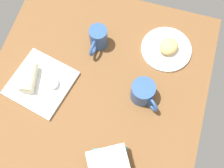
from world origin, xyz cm
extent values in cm
cube|color=brown|center=(0.00, 0.00, 2.00)|extent=(110.00, 90.00, 4.00)
cylinder|color=white|center=(32.64, -24.11, 4.70)|extent=(21.72, 21.72, 1.40)
ellipsoid|color=#DAB468|center=(32.51, -24.69, 7.82)|extent=(11.26, 10.96, 4.84)
cube|color=white|center=(2.71, 22.27, 4.80)|extent=(28.18, 28.18, 1.60)
cylinder|color=silver|center=(3.11, 16.99, 6.67)|extent=(4.90, 4.90, 2.15)
cylinder|color=#C5682C|center=(3.11, 16.99, 7.45)|extent=(4.02, 4.02, 0.40)
cylinder|color=beige|center=(2.38, 26.49, 8.53)|extent=(12.83, 8.04, 5.86)
cylinder|color=#2D518C|center=(9.24, -19.04, 8.66)|extent=(9.45, 9.45, 9.33)
cylinder|color=#AA6648|center=(9.24, -19.04, 12.73)|extent=(7.75, 7.75, 0.40)
torus|color=#2D518C|center=(5.20, -23.83, 8.66)|extent=(5.30, 5.96, 6.80)
cylinder|color=#2D518C|center=(27.80, 4.95, 9.08)|extent=(7.65, 7.65, 10.17)
cylinder|color=#B56B49|center=(27.80, 4.95, 13.57)|extent=(6.28, 6.28, 0.40)
torus|color=#2D518C|center=(22.31, 5.41, 9.08)|extent=(7.38, 1.80, 7.30)
camera|label=1|loc=(-33.38, -18.80, 119.79)|focal=48.09mm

